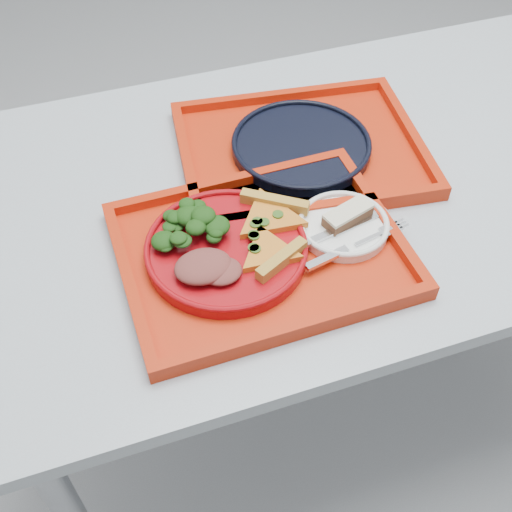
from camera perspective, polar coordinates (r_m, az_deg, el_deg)
The scene contains 14 objects.
ground at distance 1.82m, azimuth 8.29°, elevation -10.01°, with size 10.00×10.00×0.00m, color gray.
table at distance 1.30m, azimuth 11.54°, elevation 5.81°, with size 1.60×0.80×0.75m.
tray_main at distance 1.04m, azimuth 0.42°, elevation 0.25°, with size 0.45×0.35×0.01m, color #B32309.
tray_far at distance 1.23m, azimuth 4.00°, elevation 9.17°, with size 0.45×0.35×0.01m, color #B32309.
dinner_plate at distance 1.03m, azimuth -2.65°, elevation 0.46°, with size 0.26×0.26×0.02m, color #980A0F.
side_plate at distance 1.08m, azimuth 7.74°, elevation 2.57°, with size 0.15×0.15×0.01m, color white.
navy_plate at distance 1.22m, azimuth 4.03°, elevation 9.68°, with size 0.26×0.26×0.02m, color black.
pizza_slice_a at distance 1.00m, azimuth 1.12°, elevation 0.54°, with size 0.11×0.10×0.02m, color gold, non-canonical shape.
pizza_slice_b at distance 1.06m, azimuth 1.20°, elevation 3.64°, with size 0.13×0.11×0.02m, color gold, non-canonical shape.
salad_heap at distance 1.03m, azimuth -6.11°, elevation 3.03°, with size 0.10×0.09×0.05m, color black.
meat_portion at distance 0.98m, azimuth -4.73°, elevation -0.93°, with size 0.09×0.07×0.03m, color brown.
dessert_bar at distance 1.07m, azimuth 8.16°, elevation 3.62°, with size 0.09×0.06×0.02m.
knife at distance 1.06m, azimuth 7.58°, elevation 2.44°, with size 0.18×0.02×0.01m, color silver.
fork at distance 1.04m, azimuth 8.75°, elevation 0.96°, with size 0.18×0.02×0.01m, color silver.
Camera 1 is at (-0.55, -0.80, 1.54)m, focal length 45.00 mm.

